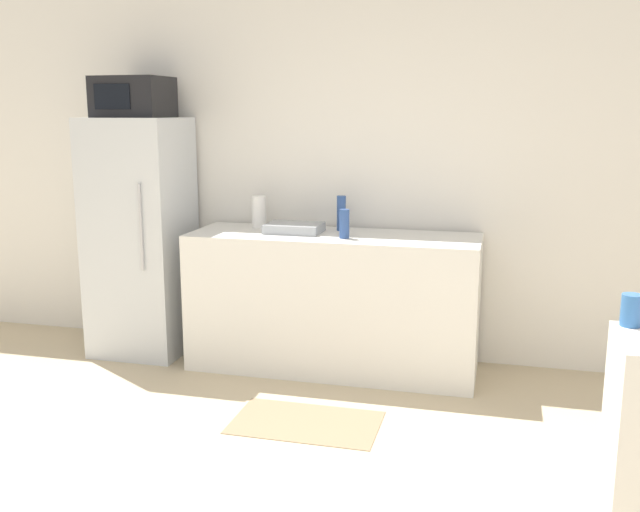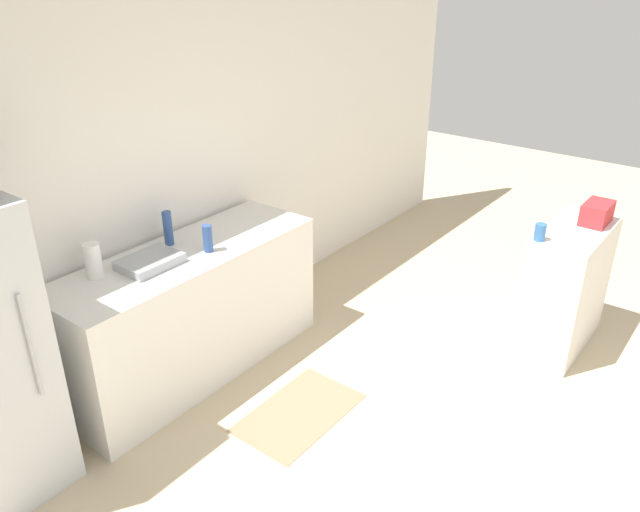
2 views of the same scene
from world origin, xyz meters
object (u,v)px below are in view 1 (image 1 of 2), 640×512
jar (631,310)px  microwave (133,97)px  bottle_short (344,224)px  paper_towel_roll (259,212)px  refrigerator (141,237)px  bottle_tall (341,213)px

jar → microwave: bearing=148.5°
bottle_short → jar: size_ratio=1.56×
bottle_short → paper_towel_roll: bearing=157.8°
jar → refrigerator: bearing=148.5°
jar → paper_towel_roll: size_ratio=0.54×
refrigerator → paper_towel_roll: 0.88m
microwave → bottle_tall: (1.43, 0.16, -0.77)m
refrigerator → microwave: 0.98m
bottle_short → paper_towel_roll: (-0.67, 0.27, 0.02)m
refrigerator → jar: (2.97, -1.82, 0.17)m
bottle_short → jar: bearing=-49.3°
refrigerator → microwave: microwave is taller
jar → paper_towel_roll: (-2.12, 1.96, 0.02)m
microwave → refrigerator: bearing=72.6°
bottle_tall → jar: 2.50m
refrigerator → paper_towel_roll: size_ratio=7.56×
jar → bottle_tall: bearing=127.9°
paper_towel_roll → bottle_tall: bearing=1.6°
bottle_short → jar: 2.22m
microwave → bottle_tall: microwave is taller
microwave → paper_towel_roll: microwave is taller
refrigerator → bottle_short: 1.53m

